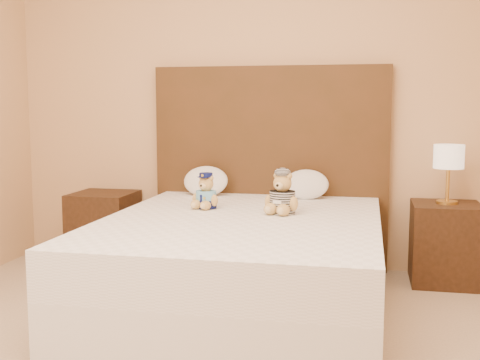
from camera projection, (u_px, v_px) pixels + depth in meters
name	position (u px, v px, depth m)	size (l,w,h in m)	color
bed	(242.00, 263.00, 3.58)	(1.60, 2.00, 0.55)	white
headboard	(270.00, 167.00, 4.50)	(1.75, 0.08, 1.50)	#4A2B16
nightstand_left	(104.00, 228.00, 4.61)	(0.45, 0.45, 0.55)	#3A2012
nightstand_right	(445.00, 243.00, 4.09)	(0.45, 0.45, 0.55)	#3A2012
lamp	(449.00, 160.00, 4.03)	(0.20, 0.20, 0.40)	gold
teddy_police	(206.00, 191.00, 3.86)	(0.20, 0.19, 0.23)	#B28245
teddy_prisoner	(282.00, 193.00, 3.67)	(0.23, 0.22, 0.26)	#B28245
pillow_left	(206.00, 180.00, 4.43)	(0.33, 0.22, 0.24)	white
pillow_right	(306.00, 183.00, 4.28)	(0.32, 0.21, 0.22)	white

